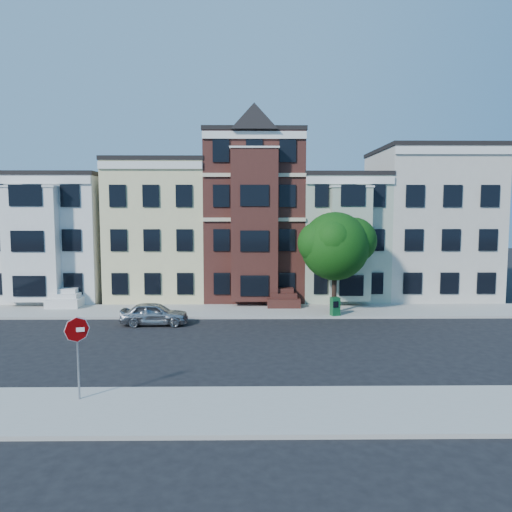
{
  "coord_description": "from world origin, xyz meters",
  "views": [
    {
      "loc": [
        -0.29,
        -24.01,
        6.77
      ],
      "look_at": [
        0.03,
        2.71,
        4.2
      ],
      "focal_mm": 35.0,
      "sensor_mm": 36.0,
      "label": 1
    }
  ],
  "objects_px": {
    "parked_car": "(154,314)",
    "stop_sign": "(78,353)",
    "newspaper_box": "(335,306)",
    "street_tree": "(335,251)"
  },
  "relations": [
    {
      "from": "parked_car",
      "to": "stop_sign",
      "type": "relative_size",
      "value": 1.18
    },
    {
      "from": "newspaper_box",
      "to": "stop_sign",
      "type": "relative_size",
      "value": 0.34
    },
    {
      "from": "stop_sign",
      "to": "street_tree",
      "type": "bearing_deg",
      "value": 35.23
    },
    {
      "from": "stop_sign",
      "to": "parked_car",
      "type": "bearing_deg",
      "value": 71.72
    },
    {
      "from": "parked_car",
      "to": "stop_sign",
      "type": "bearing_deg",
      "value": 177.62
    },
    {
      "from": "street_tree",
      "to": "parked_car",
      "type": "relative_size",
      "value": 2.03
    },
    {
      "from": "street_tree",
      "to": "newspaper_box",
      "type": "relative_size",
      "value": 6.98
    },
    {
      "from": "parked_car",
      "to": "stop_sign",
      "type": "xyz_separation_m",
      "value": [
        -0.38,
        -11.7,
        1.13
      ]
    },
    {
      "from": "newspaper_box",
      "to": "street_tree",
      "type": "bearing_deg",
      "value": 67.13
    },
    {
      "from": "stop_sign",
      "to": "newspaper_box",
      "type": "bearing_deg",
      "value": 33.74
    }
  ]
}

